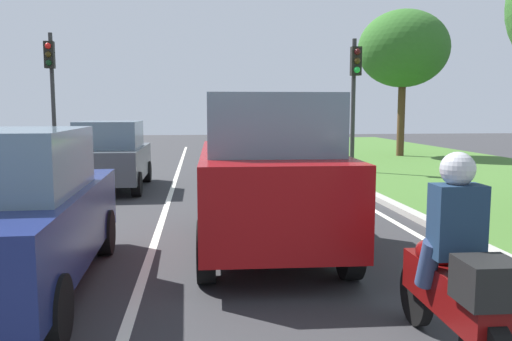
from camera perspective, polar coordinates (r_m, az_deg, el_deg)
ground_plane at (r=13.12m, az=-6.32°, el=-2.38°), size 60.00×60.00×0.00m
lane_line_center at (r=13.14m, az=-9.38°, el=-2.40°), size 0.12×32.00×0.01m
lane_line_right_edge at (r=13.60m, az=9.03°, el=-2.08°), size 0.12×32.00×0.01m
curb_right at (r=13.73m, az=11.05°, el=-1.80°), size 0.24×48.00×0.12m
car_suv_ahead at (r=7.62m, az=1.17°, el=-0.08°), size 2.08×4.55×2.28m
car_sedan_left_lane at (r=6.39m, az=-25.78°, el=-4.31°), size 1.93×4.34×1.86m
car_hatchback_far at (r=13.87m, az=-15.68°, el=1.57°), size 1.74×3.70×1.78m
motorcycle at (r=4.60m, az=21.13°, el=-12.78°), size 0.41×1.90×1.01m
rider_person at (r=4.48m, az=21.21°, el=-5.08°), size 0.51×0.41×1.16m
traffic_light_near_right at (r=17.02m, az=10.87°, el=9.48°), size 0.32×0.50×4.33m
traffic_light_overhead_left at (r=19.22m, az=-21.74°, el=9.46°), size 0.32×0.50×4.68m
tree_roadside_far at (r=23.60m, az=16.00°, el=12.79°), size 3.87×3.87×6.33m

